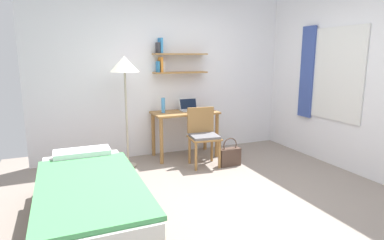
{
  "coord_description": "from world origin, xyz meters",
  "views": [
    {
      "loc": [
        -1.72,
        -2.99,
        1.61
      ],
      "look_at": [
        -0.26,
        0.51,
        0.85
      ],
      "focal_mm": 29.98,
      "sensor_mm": 36.0,
      "label": 1
    }
  ],
  "objects_px": {
    "book_stack": "(207,109)",
    "handbag": "(230,156)",
    "desk_chair": "(203,134)",
    "water_bottle": "(163,105)",
    "desk": "(185,120)",
    "standing_lamp": "(125,70)",
    "laptop": "(189,107)",
    "bed": "(90,202)"
  },
  "relations": [
    {
      "from": "handbag",
      "to": "desk",
      "type": "bearing_deg",
      "value": 122.41
    },
    {
      "from": "book_stack",
      "to": "handbag",
      "type": "relative_size",
      "value": 0.52
    },
    {
      "from": "laptop",
      "to": "handbag",
      "type": "height_order",
      "value": "laptop"
    },
    {
      "from": "desk",
      "to": "desk_chair",
      "type": "relative_size",
      "value": 1.2
    },
    {
      "from": "desk_chair",
      "to": "handbag",
      "type": "bearing_deg",
      "value": -30.48
    },
    {
      "from": "standing_lamp",
      "to": "water_bottle",
      "type": "bearing_deg",
      "value": 16.94
    },
    {
      "from": "bed",
      "to": "desk",
      "type": "height_order",
      "value": "desk"
    },
    {
      "from": "standing_lamp",
      "to": "water_bottle",
      "type": "height_order",
      "value": "standing_lamp"
    },
    {
      "from": "book_stack",
      "to": "standing_lamp",
      "type": "bearing_deg",
      "value": -176.1
    },
    {
      "from": "laptop",
      "to": "water_bottle",
      "type": "xyz_separation_m",
      "value": [
        -0.45,
        -0.05,
        0.07
      ]
    },
    {
      "from": "desk",
      "to": "laptop",
      "type": "xyz_separation_m",
      "value": [
        0.11,
        0.09,
        0.19
      ]
    },
    {
      "from": "desk",
      "to": "desk_chair",
      "type": "bearing_deg",
      "value": -78.85
    },
    {
      "from": "standing_lamp",
      "to": "laptop",
      "type": "height_order",
      "value": "standing_lamp"
    },
    {
      "from": "desk_chair",
      "to": "water_bottle",
      "type": "height_order",
      "value": "water_bottle"
    },
    {
      "from": "desk_chair",
      "to": "handbag",
      "type": "xyz_separation_m",
      "value": [
        0.35,
        -0.2,
        -0.33
      ]
    },
    {
      "from": "book_stack",
      "to": "handbag",
      "type": "height_order",
      "value": "book_stack"
    },
    {
      "from": "bed",
      "to": "desk_chair",
      "type": "height_order",
      "value": "desk_chair"
    },
    {
      "from": "desk",
      "to": "water_bottle",
      "type": "relative_size",
      "value": 4.38
    },
    {
      "from": "desk_chair",
      "to": "book_stack",
      "type": "bearing_deg",
      "value": 58.79
    },
    {
      "from": "water_bottle",
      "to": "handbag",
      "type": "height_order",
      "value": "water_bottle"
    },
    {
      "from": "desk",
      "to": "book_stack",
      "type": "height_order",
      "value": "book_stack"
    },
    {
      "from": "desk",
      "to": "handbag",
      "type": "xyz_separation_m",
      "value": [
        0.44,
        -0.7,
        -0.45
      ]
    },
    {
      "from": "book_stack",
      "to": "desk_chair",
      "type": "bearing_deg",
      "value": -121.21
    },
    {
      "from": "bed",
      "to": "handbag",
      "type": "height_order",
      "value": "bed"
    },
    {
      "from": "desk",
      "to": "standing_lamp",
      "type": "bearing_deg",
      "value": -171.43
    },
    {
      "from": "desk_chair",
      "to": "water_bottle",
      "type": "relative_size",
      "value": 3.66
    },
    {
      "from": "desk_chair",
      "to": "laptop",
      "type": "bearing_deg",
      "value": 88.75
    },
    {
      "from": "laptop",
      "to": "handbag",
      "type": "relative_size",
      "value": 0.74
    },
    {
      "from": "desk_chair",
      "to": "book_stack",
      "type": "xyz_separation_m",
      "value": [
        0.27,
        0.44,
        0.28
      ]
    },
    {
      "from": "bed",
      "to": "book_stack",
      "type": "relative_size",
      "value": 9.16
    },
    {
      "from": "bed",
      "to": "desk_chair",
      "type": "relative_size",
      "value": 2.4
    },
    {
      "from": "desk",
      "to": "standing_lamp",
      "type": "relative_size",
      "value": 0.64
    },
    {
      "from": "desk",
      "to": "book_stack",
      "type": "xyz_separation_m",
      "value": [
        0.36,
        -0.05,
        0.17
      ]
    },
    {
      "from": "handbag",
      "to": "standing_lamp",
      "type": "bearing_deg",
      "value": 158.44
    },
    {
      "from": "bed",
      "to": "book_stack",
      "type": "bearing_deg",
      "value": 39.26
    },
    {
      "from": "desk",
      "to": "water_bottle",
      "type": "height_order",
      "value": "water_bottle"
    },
    {
      "from": "water_bottle",
      "to": "book_stack",
      "type": "bearing_deg",
      "value": -7.78
    },
    {
      "from": "water_bottle",
      "to": "book_stack",
      "type": "relative_size",
      "value": 1.05
    },
    {
      "from": "bed",
      "to": "handbag",
      "type": "xyz_separation_m",
      "value": [
        2.08,
        0.99,
        -0.09
      ]
    },
    {
      "from": "desk",
      "to": "handbag",
      "type": "relative_size",
      "value": 2.4
    },
    {
      "from": "laptop",
      "to": "desk",
      "type": "bearing_deg",
      "value": -140.9
    },
    {
      "from": "standing_lamp",
      "to": "laptop",
      "type": "relative_size",
      "value": 5.11
    }
  ]
}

